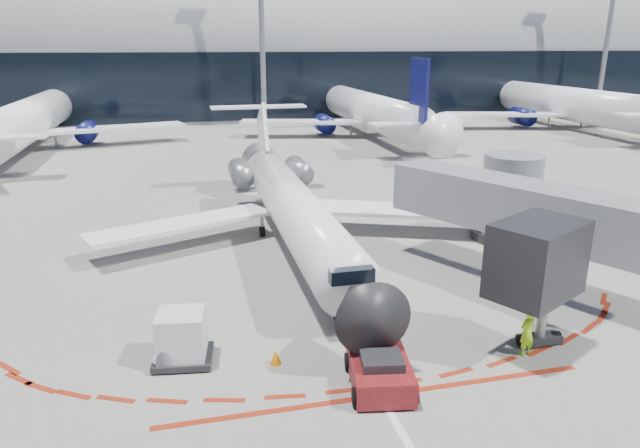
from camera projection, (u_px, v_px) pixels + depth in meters
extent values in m
plane|color=slate|center=(304.00, 264.00, 28.60)|extent=(260.00, 260.00, 0.00)
cube|color=silver|center=(296.00, 251.00, 30.45)|extent=(0.25, 40.00, 0.01)
cube|color=maroon|center=(380.00, 395.00, 17.95)|extent=(14.00, 0.25, 0.01)
cube|color=gray|center=(215.00, 82.00, 87.31)|extent=(150.00, 24.00, 10.00)
cylinder|color=gray|center=(214.00, 47.00, 85.79)|extent=(150.00, 24.00, 24.00)
cube|color=black|center=(221.00, 87.00, 76.14)|extent=(150.00, 0.20, 9.00)
cube|color=gray|center=(522.00, 208.00, 25.36)|extent=(8.22, 12.61, 2.30)
cube|color=black|center=(537.00, 259.00, 19.36)|extent=(3.86, 3.44, 2.60)
cylinder|color=gray|center=(542.00, 315.00, 20.63)|extent=(0.36, 0.36, 2.40)
cube|color=black|center=(539.00, 339.00, 20.93)|extent=(1.60, 0.60, 0.30)
cylinder|color=gray|center=(510.00, 197.00, 31.72)|extent=(3.20, 3.20, 4.80)
cylinder|color=black|center=(507.00, 234.00, 32.37)|extent=(4.00, 4.00, 0.50)
cylinder|color=gray|center=(262.00, 27.00, 70.41)|extent=(0.70, 0.70, 25.00)
cylinder|color=gray|center=(609.00, 29.00, 81.59)|extent=(0.70, 0.70, 25.00)
cylinder|color=white|center=(294.00, 209.00, 30.21)|extent=(2.56, 20.85, 2.56)
cone|color=black|center=(361.00, 302.00, 19.32)|extent=(2.56, 2.65, 2.56)
cone|color=white|center=(262.00, 164.00, 41.45)|extent=(2.56, 3.41, 2.56)
cube|color=black|center=(348.00, 271.00, 20.57)|extent=(1.61, 1.33, 0.52)
cube|color=white|center=(181.00, 224.00, 30.47)|extent=(10.15, 6.02, 0.29)
cube|color=white|center=(389.00, 210.00, 33.10)|extent=(10.15, 6.02, 0.29)
cube|color=white|center=(263.00, 134.00, 39.88)|extent=(0.24, 4.45, 4.53)
cube|color=white|center=(258.00, 107.00, 41.21)|extent=(6.82, 1.52, 0.15)
cylinder|color=slate|center=(241.00, 173.00, 37.43)|extent=(1.42, 3.22, 1.42)
cylinder|color=slate|center=(299.00, 170.00, 38.30)|extent=(1.42, 3.22, 1.42)
cylinder|color=black|center=(337.00, 315.00, 22.72)|extent=(0.21, 0.53, 0.53)
cylinder|color=black|center=(262.00, 231.00, 32.67)|extent=(0.28, 0.61, 0.61)
cylinder|color=black|center=(311.00, 228.00, 33.31)|extent=(0.28, 0.61, 0.61)
cylinder|color=gray|center=(337.00, 309.00, 22.65)|extent=(0.17, 0.17, 1.04)
cube|color=#51110B|center=(380.00, 372.00, 18.34)|extent=(2.32, 3.22, 0.83)
cube|color=black|center=(382.00, 361.00, 17.91)|extent=(1.46, 1.31, 0.32)
cylinder|color=gray|center=(370.00, 345.00, 20.33)|extent=(0.50, 2.38, 0.09)
cylinder|color=black|center=(357.00, 397.00, 17.39)|extent=(0.35, 0.63, 0.59)
cylinder|color=black|center=(413.00, 395.00, 17.50)|extent=(0.35, 0.63, 0.59)
cylinder|color=black|center=(349.00, 362.00, 19.32)|extent=(0.35, 0.63, 0.59)
cylinder|color=black|center=(400.00, 360.00, 19.43)|extent=(0.35, 0.63, 0.59)
imported|color=#B0FD1A|center=(527.00, 332.00, 20.08)|extent=(0.72, 0.56, 1.75)
cube|color=black|center=(184.00, 357.00, 19.81)|extent=(2.19, 1.94, 0.22)
cube|color=silver|center=(182.00, 334.00, 19.54)|extent=(1.77, 1.69, 1.59)
cylinder|color=black|center=(157.00, 370.00, 19.15)|extent=(0.12, 0.21, 0.20)
cylinder|color=black|center=(205.00, 368.00, 19.30)|extent=(0.12, 0.21, 0.20)
cylinder|color=black|center=(163.00, 351.00, 20.37)|extent=(0.12, 0.21, 0.20)
cylinder|color=black|center=(208.00, 348.00, 20.53)|extent=(0.12, 0.21, 0.20)
cone|color=orange|center=(157.00, 320.00, 22.36)|extent=(0.33, 0.33, 0.45)
cone|color=orange|center=(276.00, 357.00, 19.66)|extent=(0.39, 0.39, 0.55)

